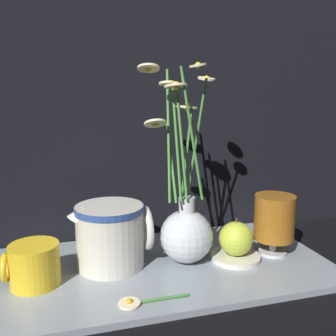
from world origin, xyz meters
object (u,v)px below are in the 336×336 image
object	(u,v)px
orange_fruit	(236,239)
tea_glass	(274,219)
vase_with_flowers	(186,227)
ceramic_pitcher	(111,233)
yellow_mug	(33,265)

from	to	relation	value
orange_fruit	tea_glass	bearing A→B (deg)	3.42
vase_with_flowers	tea_glass	distance (m)	0.19
ceramic_pitcher	orange_fruit	distance (m)	0.25
yellow_mug	ceramic_pitcher	world-z (taller)	ceramic_pitcher
yellow_mug	ceramic_pitcher	size ratio (longest dim) A/B	0.61
yellow_mug	tea_glass	size ratio (longest dim) A/B	0.77
vase_with_flowers	tea_glass	bearing A→B (deg)	-3.94
ceramic_pitcher	tea_glass	bearing A→B (deg)	-6.11
orange_fruit	ceramic_pitcher	bearing A→B (deg)	170.50
ceramic_pitcher	vase_with_flowers	bearing A→B (deg)	-8.93
ceramic_pitcher	orange_fruit	xyz separation A→B (m)	(0.24, -0.04, -0.02)
vase_with_flowers	orange_fruit	distance (m)	0.11
vase_with_flowers	ceramic_pitcher	xyz separation A→B (m)	(-0.14, 0.02, -0.01)
ceramic_pitcher	orange_fruit	size ratio (longest dim) A/B	2.04
yellow_mug	ceramic_pitcher	bearing A→B (deg)	14.75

